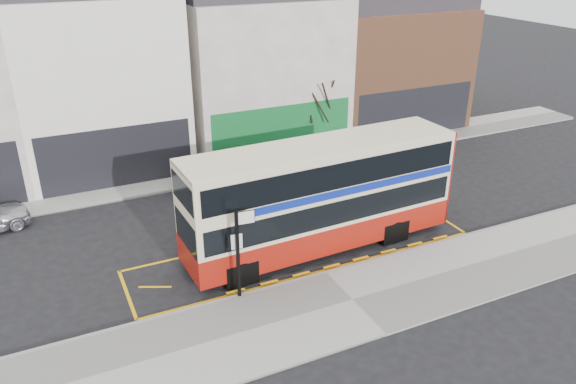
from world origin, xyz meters
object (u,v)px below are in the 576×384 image
double_decker_bus (321,195)px  street_tree_right (318,89)px  bus_stop_post (239,246)px  car_grey (220,170)px  car_white (359,148)px

double_decker_bus → street_tree_right: bearing=60.7°
bus_stop_post → street_tree_right: (9.27, 11.85, 1.63)m
street_tree_right → bus_stop_post: bearing=-128.0°
car_grey → street_tree_right: street_tree_right is taller
double_decker_bus → bus_stop_post: size_ratio=3.34×
double_decker_bus → bus_stop_post: bearing=-156.7°
double_decker_bus → car_grey: size_ratio=2.50×
bus_stop_post → double_decker_bus: bearing=30.8°
car_grey → street_tree_right: bearing=-73.7°
car_white → street_tree_right: (-1.67, 1.96, 3.13)m
double_decker_bus → street_tree_right: size_ratio=2.02×
bus_stop_post → car_white: (10.94, 9.89, -1.50)m
car_grey → car_white: 8.30m
double_decker_bus → bus_stop_post: double_decker_bus is taller
street_tree_right → car_white: bearing=-49.6°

